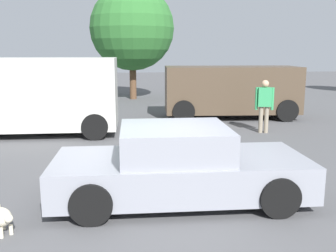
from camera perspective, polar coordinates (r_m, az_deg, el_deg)
The scene contains 6 objects.
ground_plane at distance 6.61m, azimuth -1.32°, elevation -11.33°, with size 80.00×80.00×0.00m, color #515154.
sedan_foreground at distance 6.58m, azimuth 1.61°, elevation -5.98°, with size 4.25×1.95×1.28m.
van_white at distance 12.37m, azimuth -18.99°, elevation 4.54°, with size 4.88×2.24×2.31m.
suv_dark at distance 14.84m, azimuth 9.25°, elevation 5.29°, with size 5.05×2.33×1.94m.
pedestrian at distance 12.28m, azimuth 14.04°, elevation 3.50°, with size 0.56×0.32×1.64m.
tree_back_center at distance 20.56m, azimuth -5.32°, elevation 14.18°, with size 4.34×4.34×5.84m.
Camera 1 is at (-0.49, -6.09, 2.51)m, focal length 41.29 mm.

